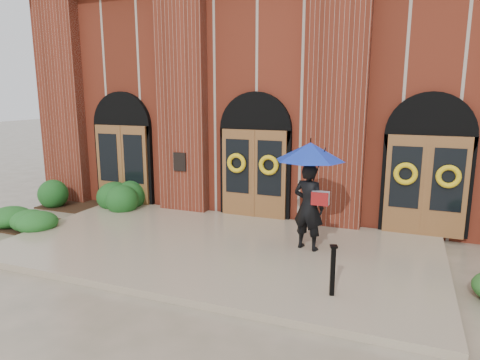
% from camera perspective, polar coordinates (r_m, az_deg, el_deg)
% --- Properties ---
extents(ground, '(90.00, 90.00, 0.00)m').
position_cam_1_polar(ground, '(10.12, -3.45, -9.69)').
color(ground, gray).
rests_on(ground, ground).
extents(landing, '(10.00, 5.30, 0.15)m').
position_cam_1_polar(landing, '(10.22, -3.10, -9.02)').
color(landing, gray).
rests_on(landing, ground).
extents(church_building, '(16.20, 12.53, 7.00)m').
position_cam_1_polar(church_building, '(17.78, 8.59, 10.92)').
color(church_building, maroon).
rests_on(church_building, ground).
extents(man_with_umbrella, '(1.86, 1.86, 2.45)m').
position_cam_1_polar(man_with_umbrella, '(9.60, 9.28, 0.61)').
color(man_with_umbrella, black).
rests_on(man_with_umbrella, landing).
extents(metal_post, '(0.16, 0.16, 0.92)m').
position_cam_1_polar(metal_post, '(7.81, 12.26, -11.55)').
color(metal_post, black).
rests_on(metal_post, landing).
extents(hedge_wall_left, '(3.37, 1.35, 0.87)m').
position_cam_1_polar(hedge_wall_left, '(14.50, -18.66, -1.92)').
color(hedge_wall_left, '#194C1A').
rests_on(hedge_wall_left, ground).
extents(hedge_front_left, '(1.52, 1.31, 0.54)m').
position_cam_1_polar(hedge_front_left, '(13.36, -26.34, -4.38)').
color(hedge_front_left, '#1D551D').
rests_on(hedge_front_left, ground).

